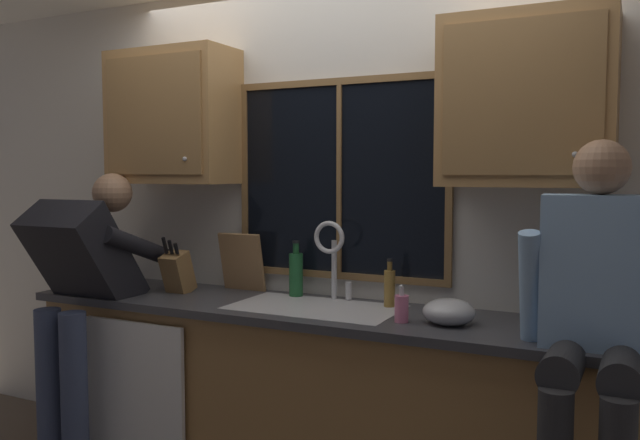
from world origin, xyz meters
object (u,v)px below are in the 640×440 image
Objects in this scene: mixing_bowl at (449,312)px; bottle_tall_clear at (296,273)px; person_standing at (82,290)px; soap_dispenser at (402,308)px; bottle_green_glass at (390,287)px; knife_block at (178,272)px; cutting_board at (242,262)px; person_sitting_on_counter at (596,302)px.

bottle_tall_clear is at bearing 163.86° from mixing_bowl.
mixing_bowl is at bearing 8.18° from person_standing.
bottle_green_glass reaches higher than soap_dispenser.
mixing_bowl is (1.49, -0.06, -0.06)m from knife_block.
person_standing is 6.75× the size of bottle_green_glass.
mixing_bowl is 0.97× the size of bottle_green_glass.
knife_block is 1.01× the size of cutting_board.
bottle_tall_clear is (-0.68, 0.31, 0.06)m from soap_dispenser.
bottle_green_glass is at bearing 154.84° from person_sitting_on_counter.
bottle_green_glass is 0.53m from bottle_tall_clear.
person_sitting_on_counter is 1.53m from bottle_tall_clear.
person_standing is 1.66m from soap_dispenser.
mixing_bowl is 0.77× the size of bottle_tall_clear.
mixing_bowl is at bearing -16.14° from bottle_tall_clear.
person_sitting_on_counter is 1.86m from cutting_board.
person_standing is 4.89× the size of cutting_board.
bottle_tall_clear is at bearing 16.89° from knife_block.
person_sitting_on_counter is (2.42, 0.04, 0.14)m from person_standing.
person_standing is at bearing -171.82° from mixing_bowl.
person_sitting_on_counter reaches higher than bottle_green_glass.
cutting_board is (-1.79, 0.49, -0.03)m from person_sitting_on_counter.
person_sitting_on_counter reaches higher than cutting_board.
person_sitting_on_counter is at bearing -7.90° from knife_block.
cutting_board reaches higher than bottle_green_glass.
bottle_tall_clear is (0.97, 0.52, 0.08)m from person_standing.
cutting_board is 1.10× the size of bottle_tall_clear.
knife_block is at bearing -172.59° from bottle_green_glass.
cutting_board is at bearing 40.14° from person_standing.
mixing_bowl is at bearing -31.76° from bottle_green_glass.
soap_dispenser is (1.30, -0.13, -0.05)m from knife_block.
knife_block is (0.35, 0.33, 0.07)m from person_standing.
person_sitting_on_counter is at bearing -18.07° from bottle_tall_clear.
person_standing is 0.83m from cutting_board.
knife_block is 1.11× the size of bottle_tall_clear.
person_sitting_on_counter reaches higher than soap_dispenser.
soap_dispenser is (1.65, 0.20, 0.02)m from person_standing.
knife_block is at bearing -163.11° from bottle_tall_clear.
bottle_green_glass is (-0.93, 0.44, -0.09)m from person_sitting_on_counter.
mixing_bowl is at bearing -12.33° from cutting_board.
knife_block is 1.49m from mixing_bowl.
person_standing reaches higher than bottle_green_glass.
person_standing is at bearing -162.26° from bottle_green_glass.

